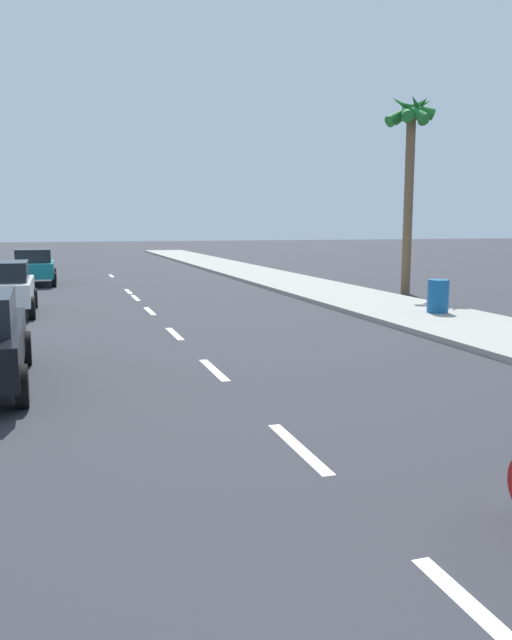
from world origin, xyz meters
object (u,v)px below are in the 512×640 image
at_px(trash_bin_far, 438,296).
at_px(parked_car_white, 3,286).
at_px(parked_car_teal, 34,266).
at_px(palm_tree_far, 411,135).

bearing_deg(trash_bin_far, parked_car_white, 159.88).
bearing_deg(parked_car_white, parked_car_teal, 86.33).
bearing_deg(trash_bin_far, palm_tree_far, 67.57).
relative_size(parked_car_white, trash_bin_far, 4.06).
bearing_deg(palm_tree_far, parked_car_white, -174.49).
bearing_deg(parked_car_white, palm_tree_far, 5.30).
bearing_deg(parked_car_teal, trash_bin_far, -50.56).
height_order(parked_car_white, parked_car_teal, same).
bearing_deg(parked_car_teal, palm_tree_far, -30.54).
xyz_separation_m(parked_car_white, palm_tree_far, (14.23, 1.37, 5.07)).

